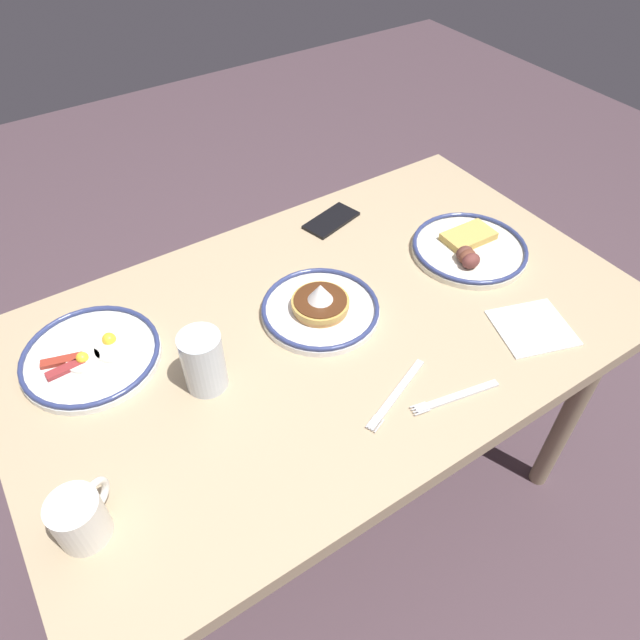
{
  "coord_description": "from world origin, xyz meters",
  "views": [
    {
      "loc": [
        0.49,
        0.71,
        1.6
      ],
      "look_at": [
        0.03,
        0.01,
        0.76
      ],
      "focal_mm": 32.66,
      "sensor_mm": 36.0,
      "label": 1
    }
  ],
  "objects_px": {
    "plate_near_main": "(91,356)",
    "fork_near": "(455,397)",
    "paper_napkin": "(532,328)",
    "cell_phone": "(331,220)",
    "fork_far": "(397,394)",
    "coffee_mug": "(80,517)",
    "drinking_glass": "(204,364)",
    "plate_far_companion": "(469,248)",
    "plate_center_pancakes": "(320,308)"
  },
  "relations": [
    {
      "from": "plate_far_companion",
      "to": "fork_far",
      "type": "xyz_separation_m",
      "value": [
        0.41,
        0.24,
        -0.01
      ]
    },
    {
      "from": "plate_near_main",
      "to": "fork_near",
      "type": "relative_size",
      "value": 1.49
    },
    {
      "from": "plate_far_companion",
      "to": "fork_near",
      "type": "distance_m",
      "value": 0.44
    },
    {
      "from": "coffee_mug",
      "to": "drinking_glass",
      "type": "xyz_separation_m",
      "value": [
        -0.28,
        -0.16,
        0.01
      ]
    },
    {
      "from": "plate_near_main",
      "to": "fork_near",
      "type": "bearing_deg",
      "value": 139.14
    },
    {
      "from": "plate_center_pancakes",
      "to": "plate_far_companion",
      "type": "relative_size",
      "value": 0.93
    },
    {
      "from": "fork_near",
      "to": "coffee_mug",
      "type": "bearing_deg",
      "value": -10.45
    },
    {
      "from": "plate_far_companion",
      "to": "plate_near_main",
      "type": "bearing_deg",
      "value": -10.46
    },
    {
      "from": "paper_napkin",
      "to": "fork_near",
      "type": "distance_m",
      "value": 0.26
    },
    {
      "from": "coffee_mug",
      "to": "fork_near",
      "type": "xyz_separation_m",
      "value": [
        -0.65,
        0.12,
        -0.04
      ]
    },
    {
      "from": "drinking_glass",
      "to": "fork_far",
      "type": "height_order",
      "value": "drinking_glass"
    },
    {
      "from": "plate_center_pancakes",
      "to": "fork_far",
      "type": "height_order",
      "value": "plate_center_pancakes"
    },
    {
      "from": "fork_far",
      "to": "paper_napkin",
      "type": "bearing_deg",
      "value": 177.01
    },
    {
      "from": "plate_near_main",
      "to": "fork_far",
      "type": "distance_m",
      "value": 0.6
    },
    {
      "from": "coffee_mug",
      "to": "fork_far",
      "type": "bearing_deg",
      "value": 174.37
    },
    {
      "from": "plate_center_pancakes",
      "to": "drinking_glass",
      "type": "height_order",
      "value": "drinking_glass"
    },
    {
      "from": "paper_napkin",
      "to": "coffee_mug",
      "type": "bearing_deg",
      "value": -4.63
    },
    {
      "from": "plate_center_pancakes",
      "to": "coffee_mug",
      "type": "height_order",
      "value": "coffee_mug"
    },
    {
      "from": "plate_near_main",
      "to": "cell_phone",
      "type": "bearing_deg",
      "value": -169.03
    },
    {
      "from": "fork_near",
      "to": "cell_phone",
      "type": "bearing_deg",
      "value": -101.51
    },
    {
      "from": "coffee_mug",
      "to": "cell_phone",
      "type": "bearing_deg",
      "value": -148.7
    },
    {
      "from": "plate_near_main",
      "to": "drinking_glass",
      "type": "distance_m",
      "value": 0.25
    },
    {
      "from": "coffee_mug",
      "to": "cell_phone",
      "type": "height_order",
      "value": "coffee_mug"
    },
    {
      "from": "paper_napkin",
      "to": "fork_near",
      "type": "bearing_deg",
      "value": 10.14
    },
    {
      "from": "fork_near",
      "to": "plate_far_companion",
      "type": "bearing_deg",
      "value": -136.62
    },
    {
      "from": "drinking_glass",
      "to": "fork_far",
      "type": "bearing_deg",
      "value": 142.18
    },
    {
      "from": "paper_napkin",
      "to": "plate_center_pancakes",
      "type": "bearing_deg",
      "value": -38.89
    },
    {
      "from": "drinking_glass",
      "to": "cell_phone",
      "type": "relative_size",
      "value": 0.88
    },
    {
      "from": "cell_phone",
      "to": "fork_near",
      "type": "relative_size",
      "value": 0.8
    },
    {
      "from": "plate_center_pancakes",
      "to": "paper_napkin",
      "type": "distance_m",
      "value": 0.44
    },
    {
      "from": "paper_napkin",
      "to": "cell_phone",
      "type": "bearing_deg",
      "value": -75.63
    },
    {
      "from": "drinking_glass",
      "to": "cell_phone",
      "type": "distance_m",
      "value": 0.58
    },
    {
      "from": "drinking_glass",
      "to": "fork_far",
      "type": "xyz_separation_m",
      "value": [
        -0.28,
        0.22,
        -0.05
      ]
    },
    {
      "from": "plate_near_main",
      "to": "coffee_mug",
      "type": "distance_m",
      "value": 0.36
    },
    {
      "from": "cell_phone",
      "to": "paper_napkin",
      "type": "relative_size",
      "value": 0.96
    },
    {
      "from": "plate_near_main",
      "to": "fork_near",
      "type": "distance_m",
      "value": 0.71
    },
    {
      "from": "coffee_mug",
      "to": "drinking_glass",
      "type": "height_order",
      "value": "drinking_glass"
    },
    {
      "from": "drinking_glass",
      "to": "plate_center_pancakes",
      "type": "bearing_deg",
      "value": -171.69
    },
    {
      "from": "coffee_mug",
      "to": "fork_far",
      "type": "relative_size",
      "value": 0.53
    },
    {
      "from": "plate_far_companion",
      "to": "paper_napkin",
      "type": "height_order",
      "value": "plate_far_companion"
    },
    {
      "from": "coffee_mug",
      "to": "paper_napkin",
      "type": "relative_size",
      "value": 0.67
    },
    {
      "from": "plate_center_pancakes",
      "to": "coffee_mug",
      "type": "bearing_deg",
      "value": 20.06
    },
    {
      "from": "fork_near",
      "to": "fork_far",
      "type": "height_order",
      "value": "same"
    },
    {
      "from": "paper_napkin",
      "to": "fork_near",
      "type": "relative_size",
      "value": 0.83
    },
    {
      "from": "plate_center_pancakes",
      "to": "paper_napkin",
      "type": "bearing_deg",
      "value": 141.11
    },
    {
      "from": "plate_center_pancakes",
      "to": "drinking_glass",
      "type": "distance_m",
      "value": 0.29
    },
    {
      "from": "fork_near",
      "to": "fork_far",
      "type": "xyz_separation_m",
      "value": [
        0.09,
        -0.06,
        -0.0
      ]
    },
    {
      "from": "coffee_mug",
      "to": "paper_napkin",
      "type": "distance_m",
      "value": 0.91
    },
    {
      "from": "paper_napkin",
      "to": "fork_near",
      "type": "xyz_separation_m",
      "value": [
        0.26,
        0.05,
        0.0
      ]
    },
    {
      "from": "drinking_glass",
      "to": "paper_napkin",
      "type": "bearing_deg",
      "value": 159.21
    }
  ]
}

